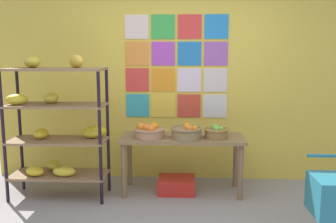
% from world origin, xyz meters
% --- Properties ---
extents(back_wall_with_art, '(4.75, 0.07, 2.92)m').
position_xyz_m(back_wall_with_art, '(0.00, 1.81, 1.46)').
color(back_wall_with_art, yellow).
rests_on(back_wall_with_art, ground).
extents(banana_shelf_unit, '(1.11, 0.50, 1.63)m').
position_xyz_m(banana_shelf_unit, '(-1.31, 1.10, 0.87)').
color(banana_shelf_unit, black).
rests_on(banana_shelf_unit, ground).
extents(display_table, '(1.44, 0.55, 0.68)m').
position_xyz_m(display_table, '(0.10, 1.28, 0.58)').
color(display_table, olive).
rests_on(display_table, ground).
extents(fruit_basket_centre, '(0.36, 0.36, 0.18)m').
position_xyz_m(fruit_basket_centre, '(0.15, 1.17, 0.76)').
color(fruit_basket_centre, olive).
rests_on(fruit_basket_centre, display_table).
extents(fruit_basket_back_right, '(0.36, 0.36, 0.17)m').
position_xyz_m(fruit_basket_back_right, '(-0.28, 1.20, 0.75)').
color(fruit_basket_back_right, '#A87C58').
rests_on(fruit_basket_back_right, display_table).
extents(fruit_basket_right, '(0.29, 0.29, 0.16)m').
position_xyz_m(fruit_basket_right, '(0.49, 1.21, 0.75)').
color(fruit_basket_right, olive).
rests_on(fruit_basket_right, display_table).
extents(produce_crate_under_table, '(0.43, 0.35, 0.18)m').
position_xyz_m(produce_crate_under_table, '(0.03, 1.25, 0.09)').
color(produce_crate_under_table, red).
rests_on(produce_crate_under_table, ground).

